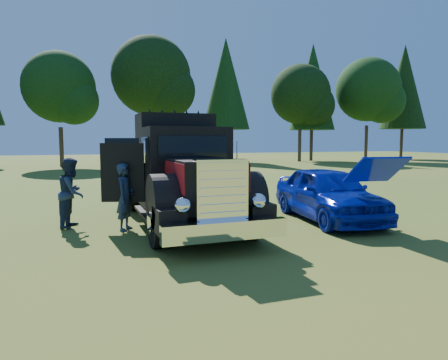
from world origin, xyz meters
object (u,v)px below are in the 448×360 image
diamond_t_truck (182,178)px  spectator_far (72,193)px  hotrod_coupe (328,193)px  spectator_near (125,197)px

diamond_t_truck → spectator_far: (-2.78, 0.76, -0.37)m
diamond_t_truck → hotrod_coupe: diamond_t_truck is taller
hotrod_coupe → spectator_near: bearing=173.5°
hotrod_coupe → spectator_near: size_ratio=2.75×
spectator_near → spectator_far: bearing=84.0°
hotrod_coupe → spectator_far: hotrod_coupe is taller
spectator_near → spectator_far: size_ratio=0.93×
spectator_far → spectator_near: bearing=-105.1°
diamond_t_truck → hotrod_coupe: size_ratio=1.54×
spectator_near → diamond_t_truck: bearing=-57.3°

